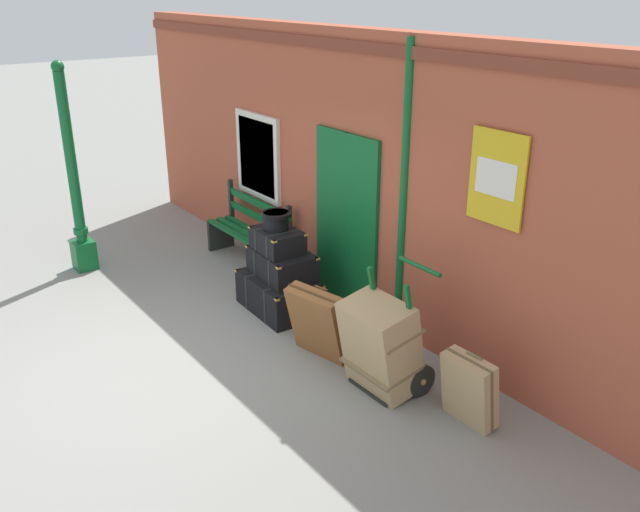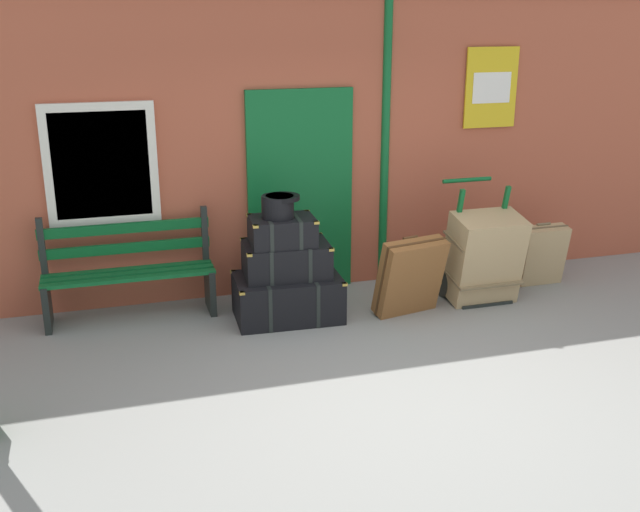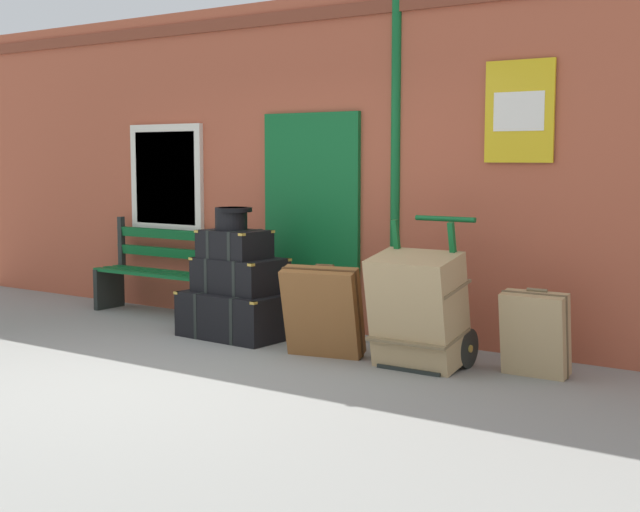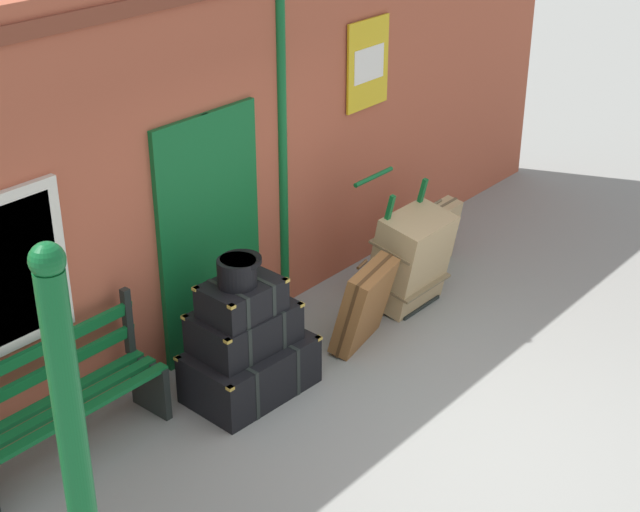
# 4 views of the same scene
# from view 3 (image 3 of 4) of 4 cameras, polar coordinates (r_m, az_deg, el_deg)

# --- Properties ---
(ground_plane) EXTENTS (60.00, 60.00, 0.00)m
(ground_plane) POSITION_cam_3_polar(r_m,az_deg,el_deg) (6.90, -11.70, -7.82)
(ground_plane) COLOR gray
(brick_facade) EXTENTS (10.40, 0.35, 3.20)m
(brick_facade) POSITION_cam_3_polar(r_m,az_deg,el_deg) (8.68, 0.57, 5.86)
(brick_facade) COLOR #AD5138
(brick_facade) RESTS_ON ground
(platform_bench) EXTENTS (1.60, 0.43, 1.01)m
(platform_bench) POSITION_cam_3_polar(r_m,az_deg,el_deg) (9.62, -10.15, -1.08)
(platform_bench) COLOR #0F5B28
(platform_bench) RESTS_ON ground
(steamer_trunk_base) EXTENTS (1.04, 0.70, 0.43)m
(steamer_trunk_base) POSITION_cam_3_polar(r_m,az_deg,el_deg) (8.34, -5.37, -3.77)
(steamer_trunk_base) COLOR black
(steamer_trunk_base) RESTS_ON ground
(steamer_trunk_middle) EXTENTS (0.85, 0.61, 0.33)m
(steamer_trunk_middle) POSITION_cam_3_polar(r_m,az_deg,el_deg) (8.32, -5.16, -1.22)
(steamer_trunk_middle) COLOR black
(steamer_trunk_middle) RESTS_ON steamer_trunk_base
(steamer_trunk_top) EXTENTS (0.63, 0.48, 0.27)m
(steamer_trunk_top) POSITION_cam_3_polar(r_m,az_deg,el_deg) (8.30, -5.51, 0.77)
(steamer_trunk_top) COLOR black
(steamer_trunk_top) RESTS_ON steamer_trunk_middle
(round_hatbox) EXTENTS (0.36, 0.32, 0.21)m
(round_hatbox) POSITION_cam_3_polar(r_m,az_deg,el_deg) (8.30, -5.68, 2.50)
(round_hatbox) COLOR black
(round_hatbox) RESTS_ON steamer_trunk_top
(porters_trolley) EXTENTS (0.71, 0.63, 1.19)m
(porters_trolley) POSITION_cam_3_polar(r_m,az_deg,el_deg) (7.26, 6.96, -4.83)
(porters_trolley) COLOR black
(porters_trolley) RESTS_ON ground
(large_brown_trunk) EXTENTS (0.70, 0.60, 0.95)m
(large_brown_trunk) POSITION_cam_3_polar(r_m,az_deg,el_deg) (7.07, 6.31, -3.46)
(large_brown_trunk) COLOR tan
(large_brown_trunk) RESTS_ON ground
(suitcase_beige) EXTENTS (0.71, 0.50, 0.79)m
(suitcase_beige) POSITION_cam_3_polar(r_m,az_deg,el_deg) (7.42, 0.17, -3.61)
(suitcase_beige) COLOR brown
(suitcase_beige) RESTS_ON ground
(suitcase_olive) EXTENTS (0.51, 0.29, 0.68)m
(suitcase_olive) POSITION_cam_3_polar(r_m,az_deg,el_deg) (6.99, 13.65, -4.89)
(suitcase_olive) COLOR tan
(suitcase_olive) RESTS_ON ground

